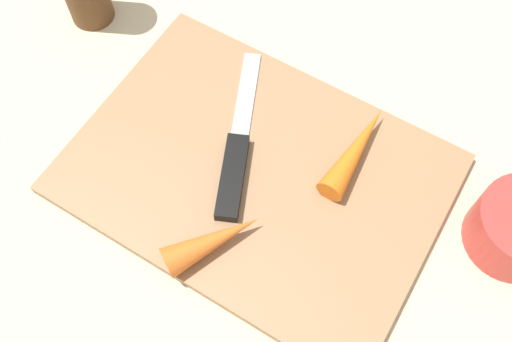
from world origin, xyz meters
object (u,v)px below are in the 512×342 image
knife (234,165)px  carrot_short (213,241)px  cutting_board (256,174)px  carrot_long (356,150)px

knife → carrot_short: carrot_short is taller
cutting_board → carrot_short: bearing=94.7°
knife → carrot_long: size_ratio=1.73×
carrot_long → cutting_board: bearing=132.0°
cutting_board → carrot_long: bearing=-139.3°
carrot_short → carrot_long: bearing=7.2°
cutting_board → carrot_short: 0.09m
cutting_board → knife: knife is taller
carrot_short → carrot_long: 0.17m
carrot_long → knife: bearing=128.7°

